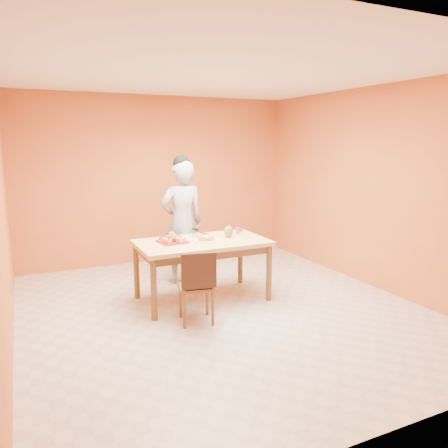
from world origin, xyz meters
name	(u,v)px	position (x,y,z in m)	size (l,w,h in m)	color
floor	(223,310)	(0.00, 0.00, 0.00)	(5.00, 5.00, 0.00)	beige
ceiling	(222,73)	(0.00, 0.00, 2.70)	(5.00, 5.00, 0.00)	white
wall_back	(158,180)	(0.00, 2.50, 1.35)	(4.50, 4.50, 0.00)	#CC692F
wall_left	(0,210)	(-2.25, 0.00, 1.35)	(5.00, 5.00, 0.00)	#CC692F
wall_right	(374,188)	(2.25, 0.00, 1.35)	(5.00, 5.00, 0.00)	#CC692F
dining_table	(202,248)	(-0.08, 0.44, 0.67)	(1.60, 0.90, 0.76)	tan
dining_chair	(197,285)	(-0.41, -0.20, 0.43)	(0.46, 0.52, 0.84)	brown
pastry_pile	(172,237)	(-0.43, 0.52, 0.83)	(0.29, 0.29, 0.09)	#E3A161
person	(182,222)	(-0.05, 1.23, 0.86)	(0.63, 0.41, 1.72)	gray
pastry_platter	(173,242)	(-0.43, 0.52, 0.77)	(0.32, 0.32, 0.02)	maroon
red_dinner_plate	(168,238)	(-0.42, 0.73, 0.77)	(0.25, 0.25, 0.01)	maroon
white_cake_plate	(206,240)	(-0.03, 0.42, 0.77)	(0.31, 0.31, 0.01)	silver
sponge_cake	(206,238)	(-0.03, 0.42, 0.80)	(0.20, 0.20, 0.05)	orange
cake_server	(201,233)	(-0.02, 0.60, 0.83)	(0.06, 0.29, 0.01)	silver
egg_ornament	(229,232)	(0.31, 0.49, 0.83)	(0.12, 0.09, 0.15)	olive
magenta_glass	(238,231)	(0.50, 0.60, 0.80)	(0.06, 0.06, 0.09)	#D5205B
checker_tin	(239,230)	(0.60, 0.77, 0.77)	(0.10, 0.10, 0.03)	#3C2610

